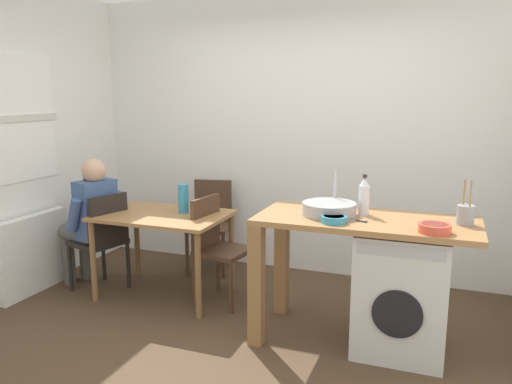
% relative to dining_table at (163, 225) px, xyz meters
% --- Properties ---
extents(ground_plane, '(5.46, 5.46, 0.00)m').
position_rel_dining_table_xyz_m(ground_plane, '(0.88, -0.64, -0.64)').
color(ground_plane, '#4C3826').
extents(wall_back, '(4.60, 0.10, 2.70)m').
position_rel_dining_table_xyz_m(wall_back, '(0.88, 1.11, 0.71)').
color(wall_back, white).
rests_on(wall_back, ground_plane).
extents(radiator, '(0.10, 0.80, 0.70)m').
position_rel_dining_table_xyz_m(radiator, '(-1.14, -0.34, -0.29)').
color(radiator, white).
rests_on(radiator, ground_plane).
extents(dining_table, '(1.10, 0.76, 0.74)m').
position_rel_dining_table_xyz_m(dining_table, '(0.00, 0.00, 0.00)').
color(dining_table, '#9E7042').
rests_on(dining_table, ground_plane).
extents(chair_person_seat, '(0.50, 0.50, 0.90)m').
position_rel_dining_table_xyz_m(chair_person_seat, '(-0.55, -0.12, -0.14)').
color(chair_person_seat, black).
rests_on(chair_person_seat, ground_plane).
extents(chair_opposite, '(0.46, 0.46, 0.90)m').
position_rel_dining_table_xyz_m(chair_opposite, '(0.48, 0.06, -0.14)').
color(chair_opposite, '#4C3323').
rests_on(chair_opposite, ground_plane).
extents(chair_spare_by_wall, '(0.47, 0.47, 0.90)m').
position_rel_dining_table_xyz_m(chair_spare_by_wall, '(0.08, 0.77, -0.14)').
color(chair_spare_by_wall, '#4C3323').
rests_on(chair_spare_by_wall, ground_plane).
extents(seated_person, '(0.55, 0.54, 1.20)m').
position_rel_dining_table_xyz_m(seated_person, '(-0.70, -0.08, 0.03)').
color(seated_person, '#595651').
rests_on(seated_person, ground_plane).
extents(kitchen_counter, '(1.50, 0.68, 0.92)m').
position_rel_dining_table_xyz_m(kitchen_counter, '(1.57, -0.27, 0.12)').
color(kitchen_counter, '#9E7042').
rests_on(kitchen_counter, ground_plane).
extents(washing_machine, '(0.60, 0.61, 0.86)m').
position_rel_dining_table_xyz_m(washing_machine, '(2.04, -0.27, -0.21)').
color(washing_machine, silver).
rests_on(washing_machine, ground_plane).
extents(sink_basin, '(0.38, 0.38, 0.09)m').
position_rel_dining_table_xyz_m(sink_basin, '(1.51, -0.27, 0.32)').
color(sink_basin, '#9EA0A5').
rests_on(sink_basin, kitchen_counter).
extents(tap, '(0.02, 0.02, 0.28)m').
position_rel_dining_table_xyz_m(tap, '(1.51, -0.09, 0.42)').
color(tap, '#B2B2B7').
rests_on(tap, kitchen_counter).
extents(bottle_tall_green, '(0.08, 0.08, 0.29)m').
position_rel_dining_table_xyz_m(bottle_tall_green, '(1.74, -0.17, 0.41)').
color(bottle_tall_green, silver).
rests_on(bottle_tall_green, kitchen_counter).
extents(mixing_bowl, '(0.17, 0.17, 0.05)m').
position_rel_dining_table_xyz_m(mixing_bowl, '(1.59, -0.47, 0.30)').
color(mixing_bowl, teal).
rests_on(mixing_bowl, kitchen_counter).
extents(utensil_crock, '(0.11, 0.11, 0.30)m').
position_rel_dining_table_xyz_m(utensil_crock, '(2.41, -0.22, 0.35)').
color(utensil_crock, gray).
rests_on(utensil_crock, kitchen_counter).
extents(colander, '(0.20, 0.20, 0.06)m').
position_rel_dining_table_xyz_m(colander, '(2.23, -0.49, 0.31)').
color(colander, '#D84C38').
rests_on(colander, kitchen_counter).
extents(vase, '(0.09, 0.09, 0.25)m').
position_rel_dining_table_xyz_m(vase, '(0.15, 0.10, 0.22)').
color(vase, teal).
rests_on(vase, dining_table).
extents(scissors, '(0.15, 0.06, 0.01)m').
position_rel_dining_table_xyz_m(scissors, '(1.73, -0.37, 0.28)').
color(scissors, '#B2B2B7').
rests_on(scissors, kitchen_counter).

